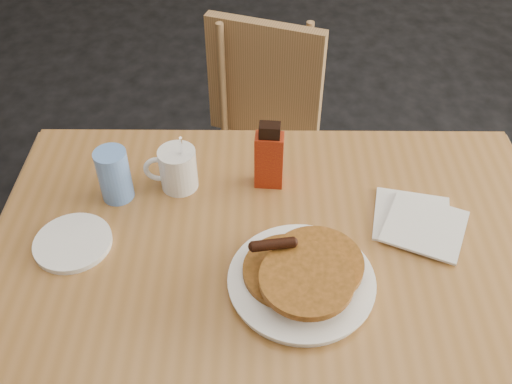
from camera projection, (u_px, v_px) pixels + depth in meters
main_table at (274, 262)px, 1.17m from camera, size 1.22×0.85×0.75m
chair_main_far at (265, 132)px, 1.83m from camera, size 0.48×0.50×0.83m
pancake_plate at (302, 276)px, 1.06m from camera, size 0.28×0.28×0.08m
coffee_mug at (177, 168)px, 1.24m from camera, size 0.12×0.08×0.15m
syrup_bottle at (269, 157)px, 1.23m from camera, size 0.06×0.05×0.16m
napkin_stack at (418, 222)px, 1.18m from camera, size 0.22×0.23×0.01m
blue_tumbler at (114, 175)px, 1.21m from camera, size 0.08×0.08×0.12m
side_saucer at (73, 243)px, 1.14m from camera, size 0.18×0.18×0.01m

